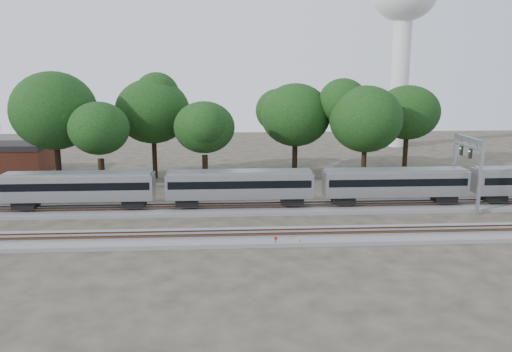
{
  "coord_description": "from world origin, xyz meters",
  "views": [
    {
      "loc": [
        -0.93,
        -48.6,
        15.48
      ],
      "look_at": [
        2.22,
        5.0,
        4.18
      ],
      "focal_mm": 35.0,
      "sensor_mm": 36.0,
      "label": 1
    }
  ],
  "objects": [
    {
      "name": "tree_2",
      "position": [
        -17.01,
        15.06,
        8.42
      ],
      "size": [
        8.57,
        8.57,
        12.08
      ],
      "color": "black",
      "rests_on": "ground"
    },
    {
      "name": "ground",
      "position": [
        0.0,
        0.0,
        0.0
      ],
      "size": [
        160.0,
        160.0,
        0.0
      ],
      "primitive_type": "plane",
      "color": "#383328",
      "rests_on": "ground"
    },
    {
      "name": "track_far",
      "position": [
        0.0,
        6.0,
        0.21
      ],
      "size": [
        160.0,
        5.0,
        0.73
      ],
      "color": "slate",
      "rests_on": "ground"
    },
    {
      "name": "tree_5",
      "position": [
        9.34,
        25.64,
        9.06
      ],
      "size": [
        9.23,
        9.23,
        13.01
      ],
      "color": "black",
      "rests_on": "ground"
    },
    {
      "name": "water_tower",
      "position": [
        34.71,
        53.75,
        26.78
      ],
      "size": [
        13.06,
        13.06,
        36.15
      ],
      "color": "silver",
      "rests_on": "ground"
    },
    {
      "name": "tree_1",
      "position": [
        -23.53,
        18.52,
        10.39
      ],
      "size": [
        10.57,
        10.57,
        14.9
      ],
      "color": "black",
      "rests_on": "ground"
    },
    {
      "name": "tree_3",
      "position": [
        -11.56,
        24.28,
        9.83
      ],
      "size": [
        10.01,
        10.01,
        14.11
      ],
      "color": "black",
      "rests_on": "ground"
    },
    {
      "name": "switch_lever",
      "position": [
        6.41,
        -5.84,
        0.15
      ],
      "size": [
        0.54,
        0.37,
        0.3
      ],
      "primitive_type": "cube",
      "rotation": [
        0.0,
        0.0,
        0.15
      ],
      "color": "#512D19",
      "rests_on": "ground"
    },
    {
      "name": "switch_stand_white",
      "position": [
        5.56,
        -6.18,
        0.57
      ],
      "size": [
        0.28,
        0.09,
        0.89
      ],
      "rotation": [
        0.0,
        0.0,
        0.23
      ],
      "color": "#512D19",
      "rests_on": "ground"
    },
    {
      "name": "tree_7",
      "position": [
        27.66,
        28.94,
        9.07
      ],
      "size": [
        9.23,
        9.23,
        13.01
      ],
      "color": "black",
      "rests_on": "ground"
    },
    {
      "name": "signal_gantry",
      "position": [
        26.5,
        6.0,
        5.96
      ],
      "size": [
        0.57,
        6.73,
        8.18
      ],
      "color": "gray",
      "rests_on": "ground"
    },
    {
      "name": "switch_stand_red",
      "position": [
        3.34,
        -6.2,
        0.6
      ],
      "size": [
        0.3,
        0.06,
        0.95
      ],
      "rotation": [
        0.0,
        0.0,
        0.01
      ],
      "color": "#512D19",
      "rests_on": "ground"
    },
    {
      "name": "brick_building",
      "position": [
        -33.58,
        29.63,
        2.32
      ],
      "size": [
        9.82,
        7.1,
        4.6
      ],
      "rotation": [
        0.0,
        0.0,
        -0.03
      ],
      "color": "brown",
      "rests_on": "ground"
    },
    {
      "name": "track_near",
      "position": [
        0.0,
        -4.0,
        0.21
      ],
      "size": [
        160.0,
        5.0,
        0.73
      ],
      "color": "slate",
      "rests_on": "ground"
    },
    {
      "name": "tree_4",
      "position": [
        -3.92,
        18.09,
        8.12
      ],
      "size": [
        8.28,
        8.28,
        11.67
      ],
      "color": "black",
      "rests_on": "ground"
    },
    {
      "name": "train",
      "position": [
        9.45,
        6.0,
        3.06
      ],
      "size": [
        103.06,
        2.93,
        4.33
      ],
      "color": "#A9ABB0",
      "rests_on": "ground"
    },
    {
      "name": "tree_6",
      "position": [
        18.64,
        20.71,
        8.87
      ],
      "size": [
        9.03,
        9.03,
        12.73
      ],
      "color": "black",
      "rests_on": "ground"
    }
  ]
}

